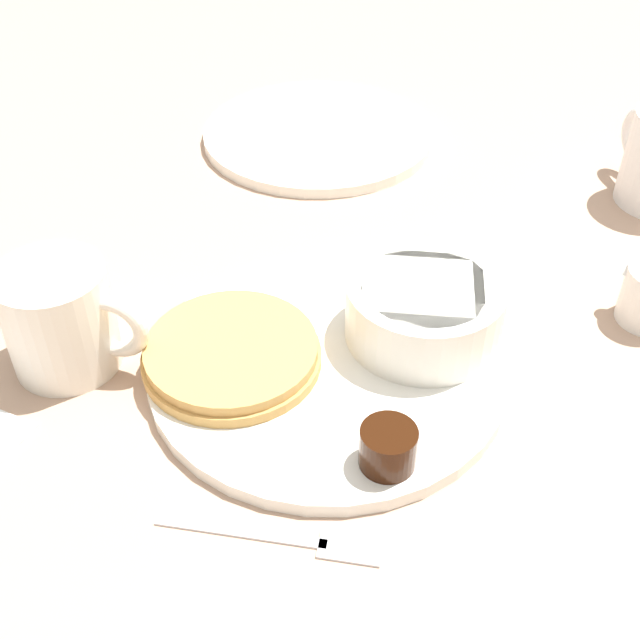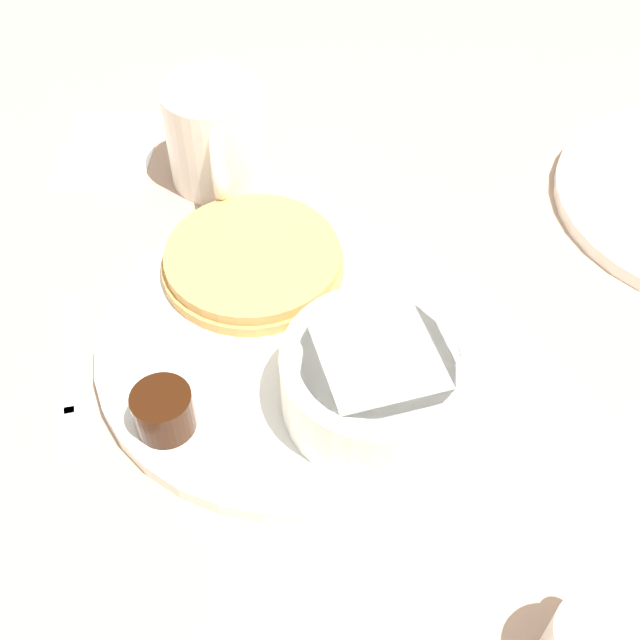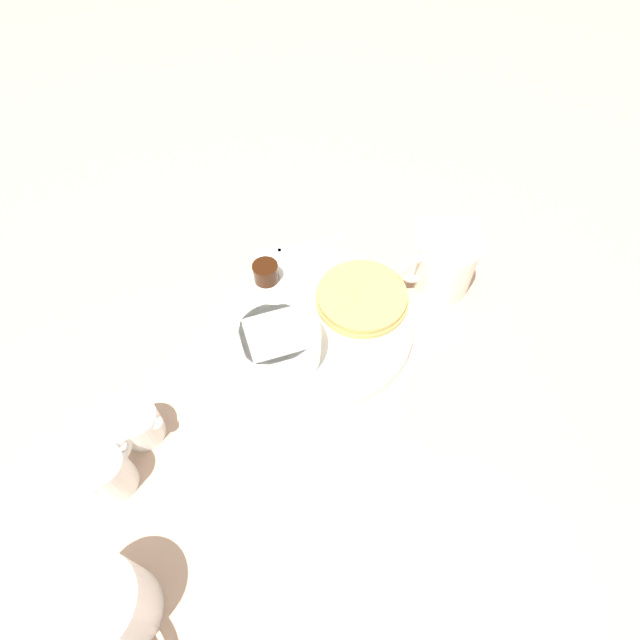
{
  "view_description": "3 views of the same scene",
  "coord_description": "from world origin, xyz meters",
  "px_view_note": "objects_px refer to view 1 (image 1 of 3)",
  "views": [
    {
      "loc": [
        0.21,
        -0.4,
        0.43
      ],
      "look_at": [
        -0.01,
        0.01,
        0.04
      ],
      "focal_mm": 45.0,
      "sensor_mm": 36.0,
      "label": 1
    },
    {
      "loc": [
        0.36,
        0.06,
        0.44
      ],
      "look_at": [
        0.0,
        0.02,
        0.03
      ],
      "focal_mm": 45.0,
      "sensor_mm": 36.0,
      "label": 2
    },
    {
      "loc": [
        -0.03,
        0.41,
        0.6
      ],
      "look_at": [
        -0.0,
        0.02,
        0.04
      ],
      "focal_mm": 28.0,
      "sensor_mm": 36.0,
      "label": 3
    }
  ],
  "objects_px": {
    "bowl": "(424,308)",
    "fork": "(295,539)",
    "plate": "(328,364)",
    "coffee_mug": "(62,319)"
  },
  "relations": [
    {
      "from": "coffee_mug",
      "to": "fork",
      "type": "bearing_deg",
      "value": -14.07
    },
    {
      "from": "plate",
      "to": "coffee_mug",
      "type": "bearing_deg",
      "value": -154.05
    },
    {
      "from": "coffee_mug",
      "to": "bowl",
      "type": "bearing_deg",
      "value": 32.69
    },
    {
      "from": "bowl",
      "to": "fork",
      "type": "height_order",
      "value": "bowl"
    },
    {
      "from": "fork",
      "to": "bowl",
      "type": "bearing_deg",
      "value": 91.13
    },
    {
      "from": "bowl",
      "to": "coffee_mug",
      "type": "relative_size",
      "value": 1.08
    },
    {
      "from": "plate",
      "to": "fork",
      "type": "distance_m",
      "value": 0.16
    },
    {
      "from": "bowl",
      "to": "coffee_mug",
      "type": "height_order",
      "value": "coffee_mug"
    },
    {
      "from": "plate",
      "to": "bowl",
      "type": "relative_size",
      "value": 2.26
    },
    {
      "from": "fork",
      "to": "plate",
      "type": "bearing_deg",
      "value": 110.83
    }
  ]
}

